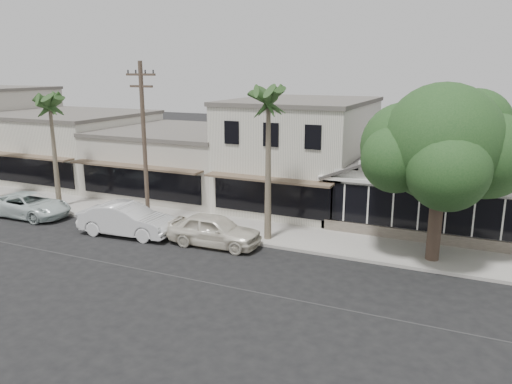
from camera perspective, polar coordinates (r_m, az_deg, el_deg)
The scene contains 13 objects.
ground at distance 20.08m, azimuth 0.13°, elevation -11.41°, with size 140.00×140.00×0.00m, color black.
sidewalk_north at distance 29.23m, azimuth -8.78°, elevation -3.20°, with size 90.00×3.50×0.15m, color #9E9991.
corner_shop at distance 29.74m, azimuth 19.15°, elevation 1.54°, with size 10.40×8.60×5.10m.
row_building_near at distance 32.27m, azimuth 5.15°, elevation 4.32°, with size 8.00×10.00×6.50m, color silver.
row_building_midnear at distance 36.38m, azimuth -8.41°, elevation 3.48°, with size 10.00×10.00×4.20m, color beige.
row_building_midfar at distance 42.87m, azimuth -20.38°, elevation 4.86°, with size 11.00×10.00×5.00m, color silver.
utility_pole at distance 27.54m, azimuth -12.65°, elevation 5.63°, with size 1.80×0.24×9.00m.
car_0 at distance 24.91m, azimuth -4.79°, elevation -4.36°, with size 1.90×4.72×1.61m, color silver.
car_1 at distance 27.22m, azimuth -14.55°, elevation -3.07°, with size 1.81×5.18×1.71m, color silver.
car_2 at distance 32.55m, azimuth -24.49°, elevation -1.38°, with size 2.37×5.14×1.43m, color silver.
shade_tree at distance 23.27m, azimuth 20.37°, elevation 4.95°, with size 7.28×6.58×8.08m.
palm_east at distance 24.28m, azimuth 1.44°, elevation 10.34°, with size 3.25×3.25×8.25m.
palm_mid at distance 32.89m, azimuth -22.52°, elevation 9.23°, with size 2.53×2.53×7.60m.
Camera 1 is at (7.45, -16.56, 8.58)m, focal length 35.00 mm.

